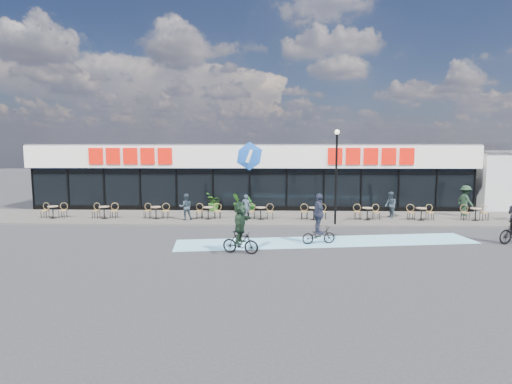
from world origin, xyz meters
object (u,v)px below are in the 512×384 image
bistro_set_0 (54,211)px  potted_plant_right (251,204)px  pedestrian_a (391,205)px  patron_left (246,207)px  lamp_post (336,169)px  patron_right (186,207)px  pedestrian_b (465,201)px  potted_plant_left (237,202)px  potted_plant_mid (214,202)px  cyclist_a (319,223)px

bistro_set_0 → potted_plant_right: bearing=13.1°
bistro_set_0 → pedestrian_a: 20.53m
pedestrian_a → patron_left: bearing=-93.1°
lamp_post → patron_right: bearing=173.1°
lamp_post → pedestrian_b: (8.60, 2.99, -2.16)m
potted_plant_left → potted_plant_mid: bearing=-175.1°
potted_plant_left → patron_left: bearing=-75.5°
bistro_set_0 → cyclist_a: cyclist_a is taller
potted_plant_mid → patron_left: (2.32, -2.78, 0.11)m
potted_plant_mid → pedestrian_b: (16.02, -1.28, 0.33)m
patron_left → bistro_set_0: bearing=8.0°
bistro_set_0 → potted_plant_mid: potted_plant_mid is taller
potted_plant_left → patron_right: size_ratio=0.78×
bistro_set_0 → potted_plant_right: 12.25m
potted_plant_left → potted_plant_mid: 1.57m
potted_plant_right → pedestrian_b: size_ratio=0.54×
patron_left → pedestrian_a: size_ratio=0.93×
cyclist_a → potted_plant_left: bearing=117.1°
potted_plant_right → pedestrian_a: size_ratio=0.65×
patron_left → lamp_post: bearing=171.4°
patron_left → pedestrian_a: (8.78, 0.59, 0.06)m
potted_plant_left → potted_plant_right: 0.97m
patron_left → cyclist_a: size_ratio=0.64×
patron_right → cyclist_a: (7.20, -5.27, 0.10)m
lamp_post → pedestrian_a: lamp_post is taller
lamp_post → patron_right: lamp_post is taller
bistro_set_0 → patron_left: size_ratio=1.04×
potted_plant_left → pedestrian_b: pedestrian_b is taller
bistro_set_0 → potted_plant_right: size_ratio=1.49×
potted_plant_right → cyclist_a: (3.46, -8.42, 0.36)m
pedestrian_a → cyclist_a: bearing=-46.1°
patron_right → cyclist_a: 8.92m
potted_plant_left → patron_left: 3.01m
lamp_post → cyclist_a: lamp_post is taller
potted_plant_left → potted_plant_mid: size_ratio=0.97×
lamp_post → patron_left: size_ratio=3.55×
patron_left → pedestrian_b: pedestrian_b is taller
bistro_set_0 → potted_plant_left: size_ratio=1.26×
potted_plant_left → pedestrian_a: size_ratio=0.76×
lamp_post → potted_plant_mid: 8.91m
lamp_post → potted_plant_left: 7.74m
potted_plant_mid → potted_plant_left: bearing=4.9°
potted_plant_mid → pedestrian_b: pedestrian_b is taller
bistro_set_0 → patron_right: bearing=-2.7°
bistro_set_0 → potted_plant_right: potted_plant_right is taller
pedestrian_a → cyclist_a: size_ratio=0.69×
pedestrian_b → patron_left: bearing=81.7°
pedestrian_a → patron_right: bearing=-92.1°
potted_plant_mid → patron_right: 3.45m
potted_plant_mid → patron_right: bearing=-110.9°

